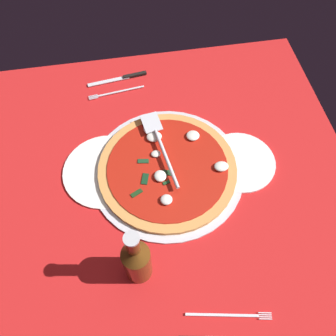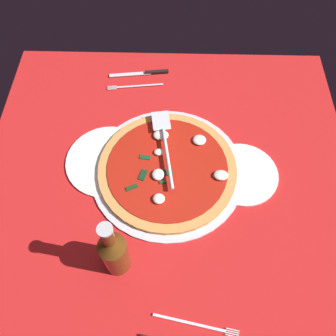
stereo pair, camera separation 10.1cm
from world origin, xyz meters
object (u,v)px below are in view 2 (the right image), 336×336
(pizza_server, at_px, (165,144))
(beer_bottle, at_px, (114,251))
(dinner_plate_right, at_px, (242,174))
(place_setting_near, at_px, (186,336))
(dinner_plate_left, at_px, (108,161))
(pizza, at_px, (168,168))
(place_setting_far, at_px, (140,80))

(pizza_server, distance_m, beer_bottle, 0.35)
(dinner_plate_right, bearing_deg, place_setting_near, -110.72)
(dinner_plate_left, relative_size, pizza_server, 0.89)
(dinner_plate_right, xyz_separation_m, pizza_server, (-0.22, 0.07, 0.04))
(dinner_plate_left, distance_m, pizza, 0.18)
(place_setting_near, bearing_deg, dinner_plate_left, 126.98)
(dinner_plate_right, distance_m, pizza_server, 0.24)
(dinner_plate_left, relative_size, place_setting_near, 1.10)
(dinner_plate_right, relative_size, pizza_server, 0.75)
(place_setting_far, bearing_deg, pizza, 99.49)
(pizza_server, relative_size, beer_bottle, 1.21)
(pizza_server, xyz_separation_m, beer_bottle, (-0.11, -0.34, 0.05))
(place_setting_far, distance_m, beer_bottle, 0.63)
(dinner_plate_right, height_order, place_setting_near, place_setting_near)
(dinner_plate_left, relative_size, place_setting_far, 1.21)
(place_setting_near, bearing_deg, dinner_plate_right, 80.00)
(dinner_plate_right, height_order, place_setting_far, place_setting_far)
(pizza, distance_m, pizza_server, 0.07)
(pizza_server, bearing_deg, beer_bottle, 153.53)
(pizza_server, height_order, place_setting_near, pizza_server)
(place_setting_near, bearing_deg, pizza_server, 107.84)
(dinner_plate_left, relative_size, dinner_plate_right, 1.19)
(dinner_plate_left, xyz_separation_m, pizza, (0.18, -0.03, 0.01))
(pizza, bearing_deg, beer_bottle, -113.60)
(dinner_plate_left, xyz_separation_m, pizza_server, (0.16, 0.04, 0.04))
(pizza, relative_size, beer_bottle, 1.74)
(pizza_server, distance_m, place_setting_near, 0.50)
(pizza, bearing_deg, place_setting_near, -83.41)
(dinner_plate_left, distance_m, place_setting_far, 0.34)
(place_setting_far, bearing_deg, pizza_server, 100.76)
(beer_bottle, bearing_deg, place_setting_near, -43.92)
(pizza_server, height_order, beer_bottle, beer_bottle)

